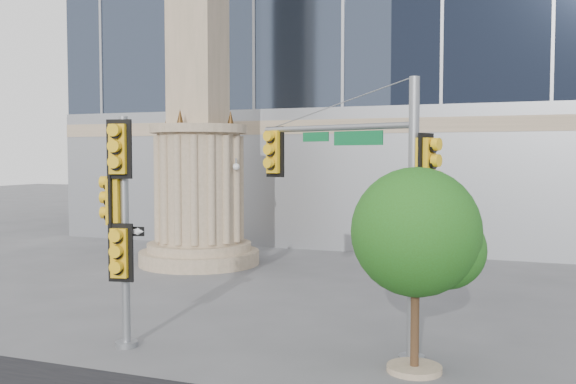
% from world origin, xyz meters
% --- Properties ---
extents(ground, '(120.00, 120.00, 0.00)m').
position_xyz_m(ground, '(0.00, 0.00, 0.00)').
color(ground, '#545456').
rests_on(ground, ground).
extents(monument, '(4.40, 4.40, 16.60)m').
position_xyz_m(monument, '(-6.00, 9.00, 5.52)').
color(monument, gray).
rests_on(monument, ground).
extents(main_signal_pole, '(4.09, 1.80, 5.50)m').
position_xyz_m(main_signal_pole, '(2.36, 0.95, 3.41)').
color(main_signal_pole, slate).
rests_on(main_signal_pole, ground).
extents(secondary_signal_pole, '(0.87, 0.63, 4.80)m').
position_xyz_m(secondary_signal_pole, '(-2.48, -0.70, 2.82)').
color(secondary_signal_pole, slate).
rests_on(secondary_signal_pole, ground).
extents(street_tree, '(2.43, 2.38, 3.79)m').
position_xyz_m(street_tree, '(3.49, 0.04, 2.50)').
color(street_tree, gray).
rests_on(street_tree, ground).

